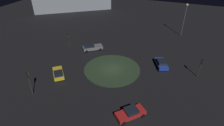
{
  "coord_description": "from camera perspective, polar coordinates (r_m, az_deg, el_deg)",
  "views": [
    {
      "loc": [
        27.87,
        10.93,
        20.47
      ],
      "look_at": [
        0.0,
        0.0,
        1.55
      ],
      "focal_mm": 29.52,
      "sensor_mm": 36.0,
      "label": 1
    }
  ],
  "objects": [
    {
      "name": "car_yellow",
      "position": [
        35.34,
        -16.29,
        -3.12
      ],
      "size": [
        4.07,
        3.88,
        1.4
      ],
      "rotation": [
        0.0,
        0.0,
        3.86
      ],
      "color": "gold",
      "rests_on": "ground_plane"
    },
    {
      "name": "roundabout_island",
      "position": [
        36.2,
        -0.0,
        -1.94
      ],
      "size": [
        10.99,
        10.99,
        0.22
      ],
      "primitive_type": "cylinder",
      "color": "#263823",
      "rests_on": "ground_plane"
    },
    {
      "name": "traffic_light_north",
      "position": [
        36.43,
        25.74,
        -0.46
      ],
      "size": [
        0.34,
        0.38,
        3.77
      ],
      "rotation": [
        0.0,
        0.0,
        -1.34
      ],
      "color": "#2D2D2D",
      "rests_on": "ground_plane"
    },
    {
      "name": "traffic_light_southeast",
      "position": [
        31.47,
        -24.37,
        -4.65
      ],
      "size": [
        0.39,
        0.38,
        4.29
      ],
      "rotation": [
        0.0,
        0.0,
        2.45
      ],
      "color": "#2D2D2D",
      "rests_on": "ground_plane"
    },
    {
      "name": "car_blue",
      "position": [
        38.08,
        15.05,
        -0.11
      ],
      "size": [
        4.55,
        3.35,
        1.46
      ],
      "rotation": [
        0.0,
        0.0,
        0.41
      ],
      "color": "#1E38A5",
      "rests_on": "ground_plane"
    },
    {
      "name": "ground_plane",
      "position": [
        36.26,
        -0.0,
        -2.08
      ],
      "size": [
        116.78,
        116.78,
        0.0
      ],
      "primitive_type": "plane",
      "color": "black"
    },
    {
      "name": "traffic_light_southwest",
      "position": [
        45.35,
        -13.48,
        8.33
      ],
      "size": [
        0.36,
        0.39,
        3.8
      ],
      "rotation": [
        0.0,
        0.0,
        1.16
      ],
      "color": "#2D2D2D",
      "rests_on": "ground_plane"
    },
    {
      "name": "streetlamp_northwest",
      "position": [
        52.06,
        21.73,
        13.82
      ],
      "size": [
        0.59,
        0.59,
        8.58
      ],
      "color": "#4C4C51",
      "rests_on": "ground_plane"
    },
    {
      "name": "car_red",
      "position": [
        26.94,
        5.78,
        -15.11
      ],
      "size": [
        4.33,
        4.22,
        1.39
      ],
      "rotation": [
        0.0,
        0.0,
        -0.75
      ],
      "color": "red",
      "rests_on": "ground_plane"
    },
    {
      "name": "car_grey",
      "position": [
        43.02,
        -6.23,
        4.88
      ],
      "size": [
        4.23,
        4.62,
        1.49
      ],
      "rotation": [
        0.0,
        0.0,
        2.25
      ],
      "color": "slate",
      "rests_on": "ground_plane"
    }
  ]
}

